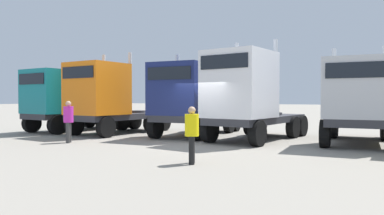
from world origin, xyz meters
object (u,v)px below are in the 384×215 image
object	(u,v)px
semi_truck_white	(246,95)
semi_truck_silver	(358,100)
semi_truck_navy	(188,99)
visitor_in_hivis	(192,131)
semi_truck_orange	(105,98)
visitor_with_camera	(68,118)
semi_truck_teal	(63,100)

from	to	relation	value
semi_truck_white	semi_truck_silver	bearing A→B (deg)	109.37
semi_truck_silver	semi_truck_navy	bearing A→B (deg)	-90.66
semi_truck_silver	visitor_in_hivis	bearing A→B (deg)	-33.24
semi_truck_orange	semi_truck_navy	world-z (taller)	semi_truck_orange
semi_truck_orange	semi_truck_white	xyz separation A→B (m)	(7.38, 0.17, 0.11)
semi_truck_navy	semi_truck_white	size ratio (longest dim) A/B	1.00
visitor_with_camera	semi_truck_navy	bearing A→B (deg)	19.07
semi_truck_white	visitor_in_hivis	size ratio (longest dim) A/B	3.95
semi_truck_silver	visitor_with_camera	size ratio (longest dim) A/B	3.42
semi_truck_orange	semi_truck_silver	distance (m)	11.76
semi_truck_orange	visitor_with_camera	world-z (taller)	semi_truck_orange
semi_truck_orange	semi_truck_navy	size ratio (longest dim) A/B	0.93
semi_truck_silver	semi_truck_orange	bearing A→B (deg)	-86.55
semi_truck_teal	semi_truck_silver	xyz separation A→B (m)	(14.91, 0.58, 0.02)
semi_truck_navy	semi_truck_silver	xyz separation A→B (m)	(7.43, 0.03, -0.03)
semi_truck_white	visitor_in_hivis	distance (m)	5.86
semi_truck_orange	visitor_in_hivis	bearing A→B (deg)	60.34
semi_truck_white	visitor_with_camera	size ratio (longest dim) A/B	3.67
semi_truck_teal	semi_truck_white	xyz separation A→B (m)	(10.56, -0.14, 0.23)
semi_truck_orange	visitor_in_hivis	world-z (taller)	semi_truck_orange
visitor_in_hivis	visitor_with_camera	size ratio (longest dim) A/B	0.93
semi_truck_navy	semi_truck_silver	bearing A→B (deg)	89.11
semi_truck_orange	semi_truck_silver	world-z (taller)	semi_truck_orange
visitor_in_hivis	semi_truck_silver	bearing A→B (deg)	-145.22
semi_truck_navy	visitor_with_camera	bearing A→B (deg)	-40.60
visitor_with_camera	semi_truck_teal	bearing A→B (deg)	105.81
semi_truck_teal	semi_truck_white	distance (m)	10.56
semi_truck_teal	semi_truck_orange	world-z (taller)	semi_truck_orange
semi_truck_teal	semi_truck_silver	world-z (taller)	semi_truck_teal
semi_truck_teal	semi_truck_silver	distance (m)	14.92
semi_truck_silver	visitor_with_camera	world-z (taller)	semi_truck_silver
semi_truck_orange	semi_truck_navy	xyz separation A→B (m)	(4.30, 0.86, -0.06)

